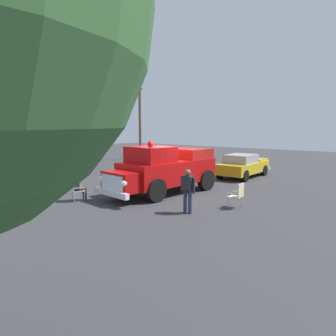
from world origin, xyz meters
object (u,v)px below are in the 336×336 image
at_px(oak_tree_left, 70,120).
at_px(utility_pole, 140,120).
at_px(lawn_chair_near_truck, 75,188).
at_px(spectator_standing, 188,188).
at_px(vintage_fire_truck, 165,169).
at_px(traffic_cone, 123,177).
at_px(spectator_seated, 78,185).
at_px(lawn_chair_by_car, 187,163).
at_px(lawn_chair_spare, 238,194).
at_px(classic_hot_rod, 243,165).

xyz_separation_m(oak_tree_left, utility_pole, (8.22, 0.45, 0.05)).
bearing_deg(utility_pole, lawn_chair_near_truck, -149.01).
bearing_deg(spectator_standing, vintage_fire_truck, 50.45).
bearing_deg(lawn_chair_near_truck, utility_pole, 30.99).
height_order(spectator_standing, oak_tree_left, oak_tree_left).
height_order(vintage_fire_truck, spectator_standing, vintage_fire_truck).
bearing_deg(utility_pole, spectator_standing, -133.59).
bearing_deg(traffic_cone, utility_pole, 35.84).
relative_size(spectator_seated, oak_tree_left, 0.25).
height_order(lawn_chair_by_car, spectator_standing, spectator_standing).
relative_size(lawn_chair_near_truck, spectator_standing, 0.61).
xyz_separation_m(lawn_chair_spare, spectator_seated, (-2.93, 6.19, 0.11)).
bearing_deg(oak_tree_left, utility_pole, 3.12).
bearing_deg(spectator_standing, traffic_cone, 63.35).
xyz_separation_m(lawn_chair_near_truck, lawn_chair_spare, (3.05, -6.25, 0.00)).
bearing_deg(oak_tree_left, traffic_cone, -101.34).
height_order(lawn_chair_by_car, lawn_chair_spare, same).
height_order(vintage_fire_truck, oak_tree_left, oak_tree_left).
bearing_deg(spectator_seated, oak_tree_left, 54.52).
xyz_separation_m(spectator_seated, utility_pole, (13.98, 8.53, 2.97)).
distance_m(vintage_fire_truck, spectator_standing, 3.65).
height_order(lawn_chair_spare, utility_pole, utility_pole).
bearing_deg(lawn_chair_spare, vintage_fire_truck, 82.29).
distance_m(lawn_chair_spare, traffic_cone, 8.00).
relative_size(lawn_chair_spare, spectator_seated, 0.79).
bearing_deg(classic_hot_rod, spectator_seated, 162.19).
xyz_separation_m(vintage_fire_truck, spectator_standing, (-2.32, -2.81, -0.23)).
bearing_deg(oak_tree_left, classic_hot_rod, -68.36).
relative_size(lawn_chair_spare, traffic_cone, 1.61).
xyz_separation_m(oak_tree_left, traffic_cone, (-1.29, -6.42, -3.31)).
distance_m(classic_hot_rod, spectator_standing, 9.26).
relative_size(spectator_standing, traffic_cone, 2.64).
distance_m(utility_pole, traffic_cone, 12.20).
relative_size(vintage_fire_truck, traffic_cone, 9.78).
height_order(spectator_seated, traffic_cone, spectator_seated).
distance_m(lawn_chair_by_car, lawn_chair_spare, 10.20).
relative_size(classic_hot_rod, lawn_chair_by_car, 4.35).
height_order(vintage_fire_truck, lawn_chair_spare, vintage_fire_truck).
bearing_deg(oak_tree_left, lawn_chair_spare, -101.20).
bearing_deg(utility_pole, vintage_fire_truck, -134.58).
distance_m(classic_hot_rod, lawn_chair_near_truck, 10.92).
distance_m(spectator_standing, oak_tree_left, 14.06).
bearing_deg(vintage_fire_truck, classic_hot_rod, -9.83).
bearing_deg(utility_pole, spectator_seated, -148.62).
bearing_deg(lawn_chair_by_car, spectator_seated, -174.85).
height_order(lawn_chair_near_truck, spectator_seated, spectator_seated).
xyz_separation_m(lawn_chair_spare, traffic_cone, (1.54, 7.85, -0.28)).
bearing_deg(spectator_standing, lawn_chair_near_truck, 104.35).
bearing_deg(lawn_chair_near_truck, oak_tree_left, 53.76).
bearing_deg(utility_pole, lawn_chair_by_car, -116.18).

